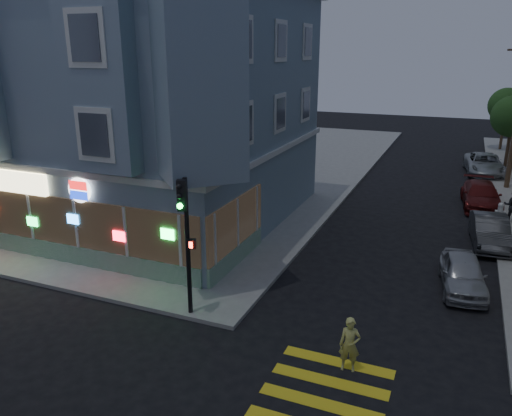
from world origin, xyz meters
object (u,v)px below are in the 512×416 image
Objects in this scene: pedestrian_a at (512,205)px; street_tree_far at (506,106)px; parked_car_a at (463,274)px; parked_car_b at (490,231)px; fire_hydrant at (500,210)px; parked_car_d at (484,164)px; traffic_signal at (185,225)px; running_child at (350,345)px; parked_car_c at (481,196)px.

street_tree_far is at bearing -88.18° from pedestrian_a.
pedestrian_a is 9.14m from parked_car_a.
street_tree_far is 1.27× the size of parked_car_b.
pedestrian_a is 0.45× the size of parked_car_a.
pedestrian_a is at bearing -91.08° from street_tree_far.
street_tree_far is at bearing 87.55° from fire_hydrant.
fire_hydrant is (1.64, 9.06, -0.04)m from parked_car_a.
pedestrian_a is 0.66m from fire_hydrant.
parked_car_d is 1.12× the size of traffic_signal.
parked_car_b is 3.90m from fire_hydrant.
street_tree_far is at bearing 81.19° from parked_car_b.
street_tree_far is 3.31× the size of running_child.
parked_car_d is at bearing 83.10° from parked_car_c.
parked_car_c is (-0.30, 6.07, 0.01)m from parked_car_b.
parked_car_a is 0.78× the size of parked_car_c.
street_tree_far is at bearing 75.16° from parked_car_d.
traffic_signal is 5.36× the size of fire_hydrant.
fire_hydrant is at bearing 75.80° from parked_car_b.
fire_hydrant is (4.46, 15.55, -0.19)m from running_child.
fire_hydrant is at bearing -93.23° from parked_car_d.
parked_car_a is 0.81× the size of traffic_signal.
traffic_signal is at bearing -136.05° from parked_car_b.
pedestrian_a is at bearing 68.00° from parked_car_b.
traffic_signal reaches higher than parked_car_a.
running_child is 16.16m from pedestrian_a.
pedestrian_a is (-0.40, -21.20, -2.94)m from street_tree_far.
parked_car_d reaches higher than parked_car_a.
parked_car_a is at bearing -98.75° from parked_car_c.
traffic_signal reaches higher than parked_car_b.
parked_car_a is (-2.54, -30.07, -3.29)m from street_tree_far.
fire_hydrant is at bearing -72.95° from parked_car_c.
parked_car_d is (-1.50, -10.06, -3.21)m from street_tree_far.
running_child is at bearing -113.63° from parked_car_b.
parked_car_a is at bearing -106.70° from parked_car_b.
traffic_signal is (-8.37, -5.74, 2.67)m from parked_car_a.
fire_hydrant is (0.90, -2.22, -0.09)m from parked_car_c.
running_child reaches higher than parked_car_c.
traffic_signal is at bearing -124.07° from fire_hydrant.
traffic_signal reaches higher than running_child.
pedestrian_a is 0.41× the size of parked_car_b.
running_child is at bearing -104.65° from parked_car_d.
running_child reaches higher than parked_car_d.
fire_hydrant is (0.60, 3.86, -0.08)m from parked_car_b.
parked_car_c reaches higher than fire_hydrant.
parked_car_b is (-1.10, -3.68, -0.31)m from pedestrian_a.
pedestrian_a is 0.35× the size of parked_car_c.
parked_car_c is at bearing 78.96° from parked_car_a.
running_child is 26.79m from parked_car_d.
running_child is at bearing 75.03° from pedestrian_a.
pedestrian_a is 0.36× the size of traffic_signal.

